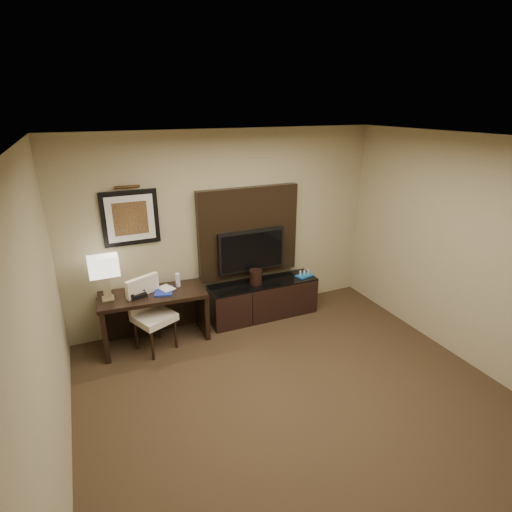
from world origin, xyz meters
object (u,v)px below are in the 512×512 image
minibar_tray (304,273)px  desk_chair (154,317)px  table_lamp (105,276)px  desk_phone (137,293)px  water_bottle (178,280)px  tv (251,251)px  desk (155,318)px  ice_bucket (256,277)px  credenza (263,299)px

minibar_tray → desk_chair: bearing=-176.1°
table_lamp → minibar_tray: 2.82m
desk_phone → water_bottle: (0.54, 0.09, 0.04)m
tv → desk: bearing=-172.6°
desk_chair → minibar_tray: bearing=-20.4°
desk → ice_bucket: ice_bucket is taller
desk_chair → water_bottle: 0.57m
desk → credenza: size_ratio=0.83×
minibar_tray → table_lamp: bearing=178.6°
desk → desk_chair: bearing=-96.0°
water_bottle → minibar_tray: (1.90, -0.08, -0.21)m
credenza → desk_chair: size_ratio=1.72×
table_lamp → water_bottle: (0.89, 0.01, -0.22)m
credenza → tv: tv is taller
table_lamp → ice_bucket: table_lamp is taller
credenza → desk_chair: 1.66m
tv → table_lamp: table_lamp is taller
water_bottle → ice_bucket: size_ratio=0.88×
desk → table_lamp: size_ratio=2.17×
desk → desk_phone: desk_phone is taller
credenza → minibar_tray: 0.73m
table_lamp → minibar_tray: size_ratio=2.44×
credenza → minibar_tray: (0.66, -0.06, 0.32)m
desk_phone → tv: bearing=-5.2°
desk_chair → table_lamp: 0.79m
desk → water_bottle: (0.36, 0.07, 0.45)m
desk_phone → minibar_tray: (2.45, 0.00, -0.17)m
table_lamp → water_bottle: size_ratio=3.36×
desk_chair → minibar_tray: 2.30m
desk → ice_bucket: bearing=7.0°
tv → minibar_tray: 0.91m
desk → credenza: (1.60, 0.05, -0.08)m
desk → table_lamp: table_lamp is taller
desk_chair → minibar_tray: desk_chair is taller
desk_phone → desk: bearing=-8.9°
desk → credenza: desk is taller
desk → minibar_tray: (2.26, -0.01, 0.24)m
table_lamp → water_bottle: bearing=0.9°
table_lamp → ice_bucket: 2.05m
credenza → tv: 0.77m
ice_bucket → desk_chair: bearing=-171.8°
desk_chair → water_bottle: size_ratio=5.07×
tv → ice_bucket: (0.01, -0.14, -0.36)m
desk_chair → table_lamp: (-0.50, 0.22, 0.56)m
water_bottle → tv: bearing=5.9°
minibar_tray → tv: bearing=166.0°
tv → water_bottle: 1.14m
table_lamp → desk_phone: size_ratio=3.08×
tv → ice_bucket: bearing=-86.0°
credenza → ice_bucket: size_ratio=7.70×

